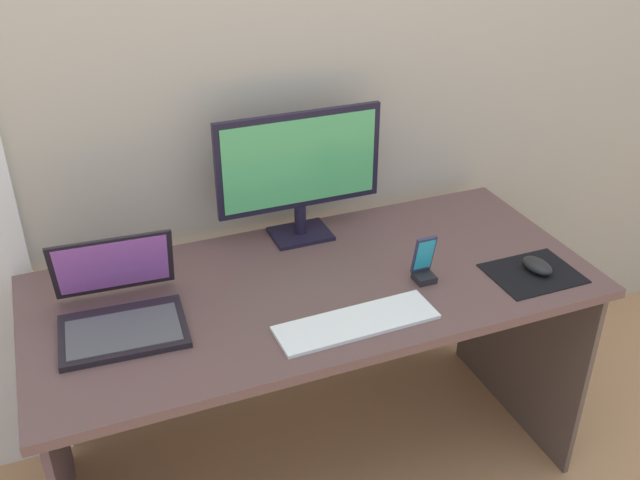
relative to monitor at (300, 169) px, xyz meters
The scene contains 9 objects.
ground_plane 0.98m from the monitor, 102.35° to the right, with size 8.00×8.00×0.00m, color tan.
wall_back 0.35m from the monitor, 109.61° to the left, with size 6.00×0.04×2.50m, color #B4AA96.
desk 0.45m from the monitor, 102.35° to the right, with size 1.57×0.70×0.72m.
monitor is the anchor object (origin of this frame).
laptop 0.66m from the monitor, 156.37° to the right, with size 0.33×0.32×0.21m.
keyboard_external 0.53m from the monitor, 93.34° to the right, with size 0.42×0.13×0.01m, color white.
mousepad 0.74m from the monitor, 40.18° to the right, with size 0.25×0.20×0.00m, color black.
mouse 0.74m from the monitor, 39.10° to the right, with size 0.06×0.10×0.04m, color black.
phone_in_dock 0.47m from the monitor, 57.49° to the right, with size 0.06×0.06×0.14m.
Camera 1 is at (-0.61, -1.56, 1.81)m, focal length 40.13 mm.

